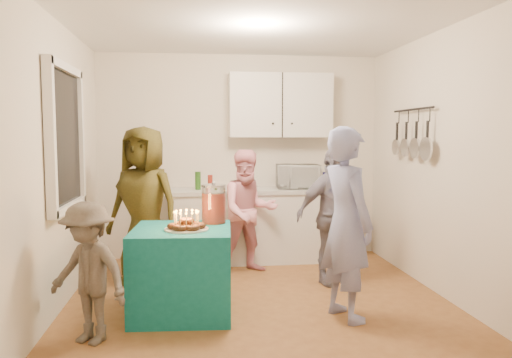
{
  "coord_description": "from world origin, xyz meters",
  "views": [
    {
      "loc": [
        -0.61,
        -4.44,
        1.57
      ],
      "look_at": [
        0.0,
        0.35,
        1.15
      ],
      "focal_mm": 35.0,
      "sensor_mm": 36.0,
      "label": 1
    }
  ],
  "objects": [
    {
      "name": "floor",
      "position": [
        0.0,
        0.0,
        0.0
      ],
      "size": [
        4.0,
        4.0,
        0.0
      ],
      "primitive_type": "plane",
      "color": "brown",
      "rests_on": "ground"
    },
    {
      "name": "ceiling",
      "position": [
        0.0,
        0.0,
        2.6
      ],
      "size": [
        4.0,
        4.0,
        0.0
      ],
      "primitive_type": "plane",
      "color": "white",
      "rests_on": "floor"
    },
    {
      "name": "back_wall",
      "position": [
        0.0,
        2.0,
        1.3
      ],
      "size": [
        3.6,
        3.6,
        0.0
      ],
      "primitive_type": "plane",
      "color": "silver",
      "rests_on": "floor"
    },
    {
      "name": "left_wall",
      "position": [
        -1.8,
        0.0,
        1.3
      ],
      "size": [
        4.0,
        4.0,
        0.0
      ],
      "primitive_type": "plane",
      "color": "silver",
      "rests_on": "floor"
    },
    {
      "name": "right_wall",
      "position": [
        1.8,
        0.0,
        1.3
      ],
      "size": [
        4.0,
        4.0,
        0.0
      ],
      "primitive_type": "plane",
      "color": "silver",
      "rests_on": "floor"
    },
    {
      "name": "window_night",
      "position": [
        -1.77,
        0.3,
        1.55
      ],
      "size": [
        0.04,
        1.0,
        1.2
      ],
      "primitive_type": "cube",
      "color": "black",
      "rests_on": "left_wall"
    },
    {
      "name": "counter",
      "position": [
        0.2,
        1.7,
        0.43
      ],
      "size": [
        2.2,
        0.58,
        0.86
      ],
      "primitive_type": "cube",
      "color": "white",
      "rests_on": "floor"
    },
    {
      "name": "countertop",
      "position": [
        0.2,
        1.7,
        0.89
      ],
      "size": [
        2.24,
        0.62,
        0.05
      ],
      "primitive_type": "cube",
      "color": "beige",
      "rests_on": "counter"
    },
    {
      "name": "upper_cabinet",
      "position": [
        0.5,
        1.85,
        1.95
      ],
      "size": [
        1.3,
        0.3,
        0.8
      ],
      "primitive_type": "cube",
      "color": "white",
      "rests_on": "back_wall"
    },
    {
      "name": "pot_rack",
      "position": [
        1.72,
        0.7,
        1.6
      ],
      "size": [
        0.12,
        1.0,
        0.6
      ],
      "primitive_type": "cube",
      "color": "black",
      "rests_on": "right_wall"
    },
    {
      "name": "microwave",
      "position": [
        0.7,
        1.7,
        1.06
      ],
      "size": [
        0.56,
        0.4,
        0.3
      ],
      "primitive_type": "imported",
      "rotation": [
        0.0,
        0.0,
        -0.07
      ],
      "color": "white",
      "rests_on": "countertop"
    },
    {
      "name": "party_table",
      "position": [
        -0.71,
        -0.08,
        0.38
      ],
      "size": [
        0.91,
        0.91,
        0.76
      ],
      "primitive_type": "cube",
      "rotation": [
        0.0,
        0.0,
        -0.07
      ],
      "color": "#106B6D",
      "rests_on": "floor"
    },
    {
      "name": "donut_cake",
      "position": [
        -0.67,
        -0.16,
        0.85
      ],
      "size": [
        0.38,
        0.38,
        0.18
      ],
      "primitive_type": null,
      "color": "#381C0C",
      "rests_on": "party_table"
    },
    {
      "name": "punch_jar",
      "position": [
        -0.42,
        0.15,
        0.93
      ],
      "size": [
        0.22,
        0.22,
        0.34
      ],
      "primitive_type": "cylinder",
      "color": "red",
      "rests_on": "party_table"
    },
    {
      "name": "man_birthday",
      "position": [
        0.68,
        -0.37,
        0.82
      ],
      "size": [
        0.58,
        0.7,
        1.65
      ],
      "primitive_type": "imported",
      "rotation": [
        0.0,
        0.0,
        1.92
      ],
      "color": "#8B94CB",
      "rests_on": "floor"
    },
    {
      "name": "woman_back_left",
      "position": [
        -1.13,
        0.91,
        0.83
      ],
      "size": [
        0.97,
        0.84,
        1.67
      ],
      "primitive_type": "imported",
      "rotation": [
        0.0,
        0.0,
        -0.46
      ],
      "color": "brown",
      "rests_on": "floor"
    },
    {
      "name": "woman_back_center",
      "position": [
        0.02,
        1.19,
        0.71
      ],
      "size": [
        0.76,
        0.64,
        1.41
      ],
      "primitive_type": "imported",
      "rotation": [
        0.0,
        0.0,
        0.16
      ],
      "color": "pink",
      "rests_on": "floor"
    },
    {
      "name": "woman_back_right",
      "position": [
        0.85,
        0.64,
        0.73
      ],
      "size": [
        0.92,
        0.58,
        1.45
      ],
      "primitive_type": "imported",
      "rotation": [
        0.0,
        0.0,
        0.29
      ],
      "color": "black",
      "rests_on": "floor"
    },
    {
      "name": "child_near_left",
      "position": [
        -1.4,
        -0.63,
        0.54
      ],
      "size": [
        0.8,
        0.71,
        1.08
      ],
      "primitive_type": "imported",
      "rotation": [
        0.0,
        0.0,
        -0.56
      ],
      "color": "#4B443C",
      "rests_on": "floor"
    }
  ]
}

